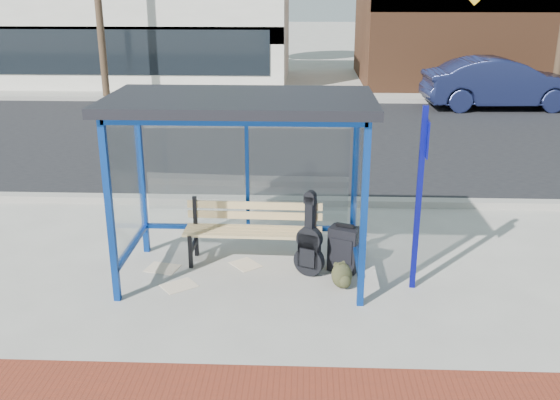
{
  "coord_description": "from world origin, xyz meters",
  "views": [
    {
      "loc": [
        0.81,
        -7.58,
        3.71
      ],
      "look_at": [
        0.48,
        0.2,
        1.01
      ],
      "focal_mm": 40.0,
      "sensor_mm": 36.0,
      "label": 1
    }
  ],
  "objects_px": {
    "parked_car": "(502,83)",
    "backpack": "(342,276)",
    "bench": "(254,228)",
    "guitar_bag": "(309,247)",
    "suitcase": "(344,249)"
  },
  "relations": [
    {
      "from": "guitar_bag",
      "to": "suitcase",
      "type": "relative_size",
      "value": 1.64
    },
    {
      "from": "guitar_bag",
      "to": "backpack",
      "type": "height_order",
      "value": "guitar_bag"
    },
    {
      "from": "suitcase",
      "to": "parked_car",
      "type": "xyz_separation_m",
      "value": [
        5.55,
        12.04,
        0.47
      ]
    },
    {
      "from": "suitcase",
      "to": "backpack",
      "type": "bearing_deg",
      "value": -71.86
    },
    {
      "from": "backpack",
      "to": "parked_car",
      "type": "height_order",
      "value": "parked_car"
    },
    {
      "from": "backpack",
      "to": "parked_car",
      "type": "relative_size",
      "value": 0.07
    },
    {
      "from": "bench",
      "to": "guitar_bag",
      "type": "bearing_deg",
      "value": -25.85
    },
    {
      "from": "backpack",
      "to": "bench",
      "type": "bearing_deg",
      "value": 122.98
    },
    {
      "from": "guitar_bag",
      "to": "bench",
      "type": "bearing_deg",
      "value": 176.11
    },
    {
      "from": "bench",
      "to": "parked_car",
      "type": "distance_m",
      "value": 13.61
    },
    {
      "from": "parked_car",
      "to": "backpack",
      "type": "bearing_deg",
      "value": 153.38
    },
    {
      "from": "bench",
      "to": "backpack",
      "type": "bearing_deg",
      "value": -30.7
    },
    {
      "from": "parked_car",
      "to": "bench",
      "type": "bearing_deg",
      "value": 147.43
    },
    {
      "from": "suitcase",
      "to": "parked_car",
      "type": "bearing_deg",
      "value": 88.18
    },
    {
      "from": "backpack",
      "to": "suitcase",
      "type": "bearing_deg",
      "value": 60.52
    }
  ]
}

